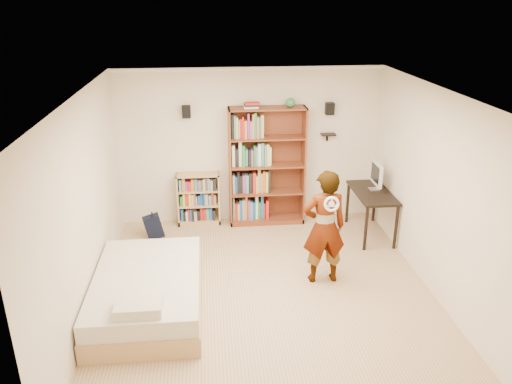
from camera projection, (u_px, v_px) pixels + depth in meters
ground at (266, 293)px, 6.78m from camera, size 4.50×5.00×0.01m
room_shell at (268, 171)px, 6.14m from camera, size 4.52×5.02×2.71m
crown_molding at (268, 98)px, 5.80m from camera, size 4.50×5.00×0.06m
speaker_left at (186, 112)px, 8.17m from camera, size 0.14×0.12×0.20m
speaker_right at (330, 109)px, 8.39m from camera, size 0.14×0.12×0.20m
wall_shelf at (328, 134)px, 8.57m from camera, size 0.25×0.16×0.02m
tall_bookshelf at (267, 167)px, 8.57m from camera, size 1.30×0.38×2.06m
low_bookshelf at (199, 199)px, 8.71m from camera, size 0.74×0.28×0.93m
computer_desk at (371, 213)px, 8.32m from camera, size 0.57×1.14×0.78m
imac at (375, 176)px, 8.17m from camera, size 0.13×0.47×0.46m
daybed at (148, 288)px, 6.36m from camera, size 1.35×2.08×0.61m
person at (324, 227)px, 6.81m from camera, size 0.62×0.42×1.65m
wii_wheel at (332, 204)px, 6.35m from camera, size 0.20×0.08×0.21m
navy_bag at (154, 226)px, 8.28m from camera, size 0.34×0.26×0.41m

